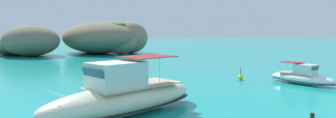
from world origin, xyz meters
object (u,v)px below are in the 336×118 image
at_px(motorboat_white, 302,77).
at_px(motorboat_cream, 123,97).
at_px(islet_small, 25,43).
at_px(channel_buoy, 241,77).
at_px(islet_large, 103,38).

distance_m(motorboat_white, motorboat_cream, 19.38).
height_order(islet_small, channel_buoy, islet_small).
bearing_deg(islet_large, motorboat_cream, -103.99).
bearing_deg(motorboat_cream, channel_buoy, 24.83).
bearing_deg(motorboat_cream, islet_large, 76.01).
distance_m(islet_large, motorboat_white, 52.93).
height_order(islet_large, channel_buoy, islet_large).
bearing_deg(motorboat_white, motorboat_cream, -172.64).
bearing_deg(channel_buoy, islet_small, 111.50).
bearing_deg(motorboat_white, islet_small, 113.23).
relative_size(motorboat_cream, channel_buoy, 7.91).
distance_m(motorboat_cream, channel_buoy, 17.10).
xyz_separation_m(islet_small, channel_buoy, (18.82, -47.80, -2.33)).
distance_m(islet_large, channel_buoy, 48.01).
height_order(islet_small, motorboat_cream, islet_small).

